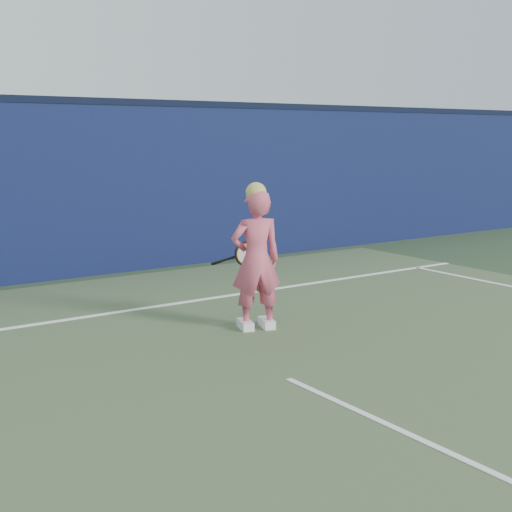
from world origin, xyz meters
TOP-DOWN VIEW (x-y plane):
  - ground at (0.00, 0.00)m, footprint 80.00×80.00m
  - backstop_wall at (0.00, 6.50)m, footprint 24.00×0.40m
  - wall_cap at (0.00, 6.50)m, footprint 24.00×0.42m
  - player at (0.71, 2.52)m, footprint 0.63×0.50m
  - racket at (0.82, 2.92)m, footprint 0.50×0.24m
  - court_lines at (0.00, -0.33)m, footprint 11.00×12.04m

SIDE VIEW (x-z plane):
  - ground at x=0.00m, z-range 0.00..0.00m
  - court_lines at x=0.00m, z-range 0.01..0.01m
  - racket at x=0.82m, z-range 0.60..0.89m
  - player at x=0.71m, z-range -0.03..1.55m
  - backstop_wall at x=0.00m, z-range 0.00..2.50m
  - wall_cap at x=0.00m, z-range 2.50..2.60m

